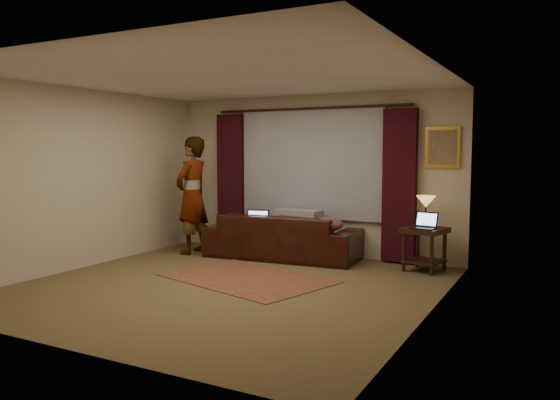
% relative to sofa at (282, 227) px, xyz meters
% --- Properties ---
extents(floor, '(5.00, 5.00, 0.01)m').
position_rel_sofa_xyz_m(floor, '(0.25, -1.93, -0.50)').
color(floor, brown).
rests_on(floor, ground).
extents(ceiling, '(5.00, 5.00, 0.02)m').
position_rel_sofa_xyz_m(ceiling, '(0.25, -1.93, 2.11)').
color(ceiling, silver).
rests_on(ceiling, ground).
extents(wall_back, '(5.00, 0.02, 2.60)m').
position_rel_sofa_xyz_m(wall_back, '(0.25, 0.57, 0.81)').
color(wall_back, beige).
rests_on(wall_back, ground).
extents(wall_front, '(5.00, 0.02, 2.60)m').
position_rel_sofa_xyz_m(wall_front, '(0.25, -4.43, 0.81)').
color(wall_front, beige).
rests_on(wall_front, ground).
extents(wall_left, '(0.02, 5.00, 2.60)m').
position_rel_sofa_xyz_m(wall_left, '(-2.25, -1.93, 0.81)').
color(wall_left, beige).
rests_on(wall_left, ground).
extents(wall_right, '(0.02, 5.00, 2.60)m').
position_rel_sofa_xyz_m(wall_right, '(2.75, -1.93, 0.81)').
color(wall_right, beige).
rests_on(wall_right, ground).
extents(sheer_curtain, '(2.50, 0.05, 1.80)m').
position_rel_sofa_xyz_m(sheer_curtain, '(0.25, 0.51, 1.01)').
color(sheer_curtain, '#9B9BA2').
rests_on(sheer_curtain, wall_back).
extents(drape_left, '(0.50, 0.14, 2.30)m').
position_rel_sofa_xyz_m(drape_left, '(-1.25, 0.46, 0.69)').
color(drape_left, black).
rests_on(drape_left, floor).
extents(drape_right, '(0.50, 0.14, 2.30)m').
position_rel_sofa_xyz_m(drape_right, '(1.75, 0.46, 0.69)').
color(drape_right, black).
rests_on(drape_right, floor).
extents(curtain_rod, '(0.04, 0.04, 3.40)m').
position_rel_sofa_xyz_m(curtain_rod, '(0.25, 0.46, 1.89)').
color(curtain_rod, '#301E11').
rests_on(curtain_rod, wall_back).
extents(picture_frame, '(0.50, 0.04, 0.60)m').
position_rel_sofa_xyz_m(picture_frame, '(2.35, 0.54, 1.26)').
color(picture_frame, gold).
rests_on(picture_frame, wall_back).
extents(sofa, '(2.51, 1.24, 0.98)m').
position_rel_sofa_xyz_m(sofa, '(0.00, 0.00, 0.00)').
color(sofa, black).
rests_on(sofa, floor).
extents(throw_blanket, '(0.81, 0.41, 0.09)m').
position_rel_sofa_xyz_m(throw_blanket, '(0.17, 0.23, 0.49)').
color(throw_blanket, '#999692').
rests_on(throw_blanket, sofa).
extents(clothing_pile, '(0.61, 0.54, 0.21)m').
position_rel_sofa_xyz_m(clothing_pile, '(0.82, -0.10, 0.11)').
color(clothing_pile, brown).
rests_on(clothing_pile, sofa).
extents(laptop_sofa, '(0.46, 0.48, 0.26)m').
position_rel_sofa_xyz_m(laptop_sofa, '(-0.38, -0.16, 0.13)').
color(laptop_sofa, black).
rests_on(laptop_sofa, sofa).
extents(area_rug, '(2.45, 1.96, 0.01)m').
position_rel_sofa_xyz_m(area_rug, '(0.25, -1.48, -0.48)').
color(area_rug, brown).
rests_on(area_rug, floor).
extents(end_table, '(0.65, 0.65, 0.62)m').
position_rel_sofa_xyz_m(end_table, '(2.22, 0.09, -0.18)').
color(end_table, black).
rests_on(end_table, floor).
extents(tiffany_lamp, '(0.34, 0.34, 0.44)m').
position_rel_sofa_xyz_m(tiffany_lamp, '(2.20, 0.20, 0.35)').
color(tiffany_lamp, olive).
rests_on(tiffany_lamp, end_table).
extents(laptop_table, '(0.37, 0.40, 0.23)m').
position_rel_sofa_xyz_m(laptop_table, '(2.23, -0.06, 0.25)').
color(laptop_table, black).
rests_on(laptop_table, end_table).
extents(person, '(0.57, 0.57, 1.93)m').
position_rel_sofa_xyz_m(person, '(-1.51, -0.33, 0.48)').
color(person, '#999692').
rests_on(person, floor).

